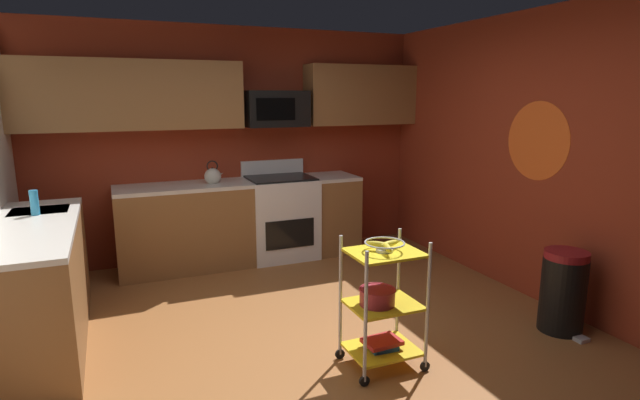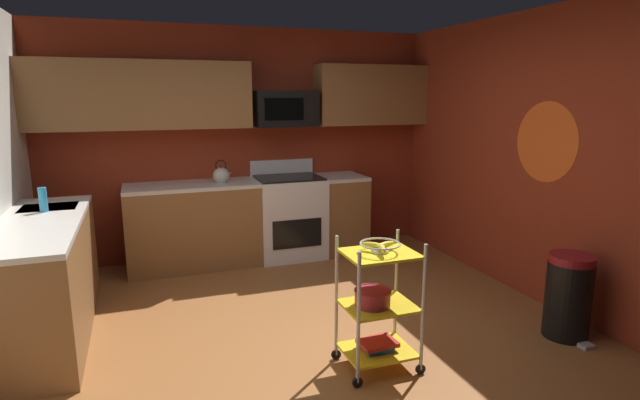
{
  "view_description": "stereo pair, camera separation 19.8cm",
  "coord_description": "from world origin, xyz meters",
  "views": [
    {
      "loc": [
        -1.32,
        -3.27,
        1.85
      ],
      "look_at": [
        0.16,
        0.26,
        1.05
      ],
      "focal_mm": 28.17,
      "sensor_mm": 36.0,
      "label": 1
    },
    {
      "loc": [
        -1.14,
        -3.34,
        1.85
      ],
      "look_at": [
        0.16,
        0.26,
        1.05
      ],
      "focal_mm": 28.17,
      "sensor_mm": 36.0,
      "label": 2
    }
  ],
  "objects": [
    {
      "name": "oven_range",
      "position": [
        0.44,
        2.1,
        0.48
      ],
      "size": [
        0.76,
        0.65,
        1.1
      ],
      "color": "white",
      "rests_on": "ground"
    },
    {
      "name": "floor",
      "position": [
        0.0,
        0.0,
        -0.02
      ],
      "size": [
        4.4,
        4.8,
        0.04
      ],
      "primitive_type": "cube",
      "color": "#995B2D",
      "rests_on": "ground"
    },
    {
      "name": "kettle",
      "position": [
        -0.32,
        2.1,
        1.0
      ],
      "size": [
        0.21,
        0.18,
        0.26
      ],
      "color": "beige",
      "rests_on": "counter_run"
    },
    {
      "name": "dish_soap_bottle",
      "position": [
        -1.9,
        1.16,
        1.02
      ],
      "size": [
        0.06,
        0.06,
        0.2
      ],
      "primitive_type": "cylinder",
      "color": "#2D8CBF",
      "rests_on": "counter_run"
    },
    {
      "name": "wall_flower_decal",
      "position": [
        2.2,
        0.11,
        1.45
      ],
      "size": [
        0.0,
        0.7,
        0.7
      ],
      "primitive_type": "cylinder",
      "rotation": [
        0.0,
        1.57,
        0.0
      ],
      "color": "#E5591E"
    },
    {
      "name": "wall_back",
      "position": [
        0.0,
        2.43,
        1.3
      ],
      "size": [
        4.52,
        0.06,
        2.6
      ],
      "primitive_type": "cube",
      "color": "maroon",
      "rests_on": "ground"
    },
    {
      "name": "rolling_cart",
      "position": [
        0.31,
        -0.48,
        0.45
      ],
      "size": [
        0.54,
        0.4,
        0.91
      ],
      "color": "silver",
      "rests_on": "ground"
    },
    {
      "name": "book_stack",
      "position": [
        0.31,
        -0.48,
        0.16
      ],
      "size": [
        0.26,
        0.2,
        0.06
      ],
      "color": "#1E4C8C",
      "rests_on": "rolling_cart"
    },
    {
      "name": "wall_right",
      "position": [
        2.23,
        0.0,
        1.3
      ],
      "size": [
        0.06,
        4.8,
        2.6
      ],
      "primitive_type": "cube",
      "color": "maroon",
      "rests_on": "ground"
    },
    {
      "name": "upper_cabinets",
      "position": [
        -0.1,
        2.23,
        1.85
      ],
      "size": [
        4.4,
        0.33,
        0.7
      ],
      "color": "brown"
    },
    {
      "name": "counter_run",
      "position": [
        -0.8,
        1.57,
        0.46
      ],
      "size": [
        3.54,
        2.53,
        0.92
      ],
      "color": "brown",
      "rests_on": "ground"
    },
    {
      "name": "microwave",
      "position": [
        0.44,
        2.21,
        1.7
      ],
      "size": [
        0.7,
        0.39,
        0.4
      ],
      "color": "black"
    },
    {
      "name": "mixing_bowl_large",
      "position": [
        0.27,
        -0.48,
        0.52
      ],
      "size": [
        0.25,
        0.25,
        0.11
      ],
      "color": "maroon",
      "rests_on": "rolling_cart"
    },
    {
      "name": "trash_can",
      "position": [
        1.9,
        -0.57,
        0.33
      ],
      "size": [
        0.34,
        0.42,
        0.66
      ],
      "color": "black",
      "rests_on": "ground"
    },
    {
      "name": "fruit_bowl",
      "position": [
        0.31,
        -0.48,
        0.88
      ],
      "size": [
        0.27,
        0.27,
        0.07
      ],
      "color": "silver",
      "rests_on": "rolling_cart"
    }
  ]
}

